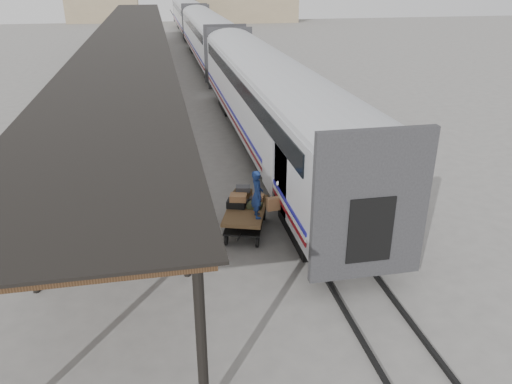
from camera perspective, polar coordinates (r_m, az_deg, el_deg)
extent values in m
plane|color=slate|center=(16.50, -3.63, -5.22)|extent=(160.00, 160.00, 0.00)
cube|color=silver|center=(23.50, 1.35, 10.54)|extent=(3.00, 24.00, 2.90)
cube|color=#28282B|center=(12.75, 12.96, -1.88)|extent=(3.04, 0.22, 3.50)
cube|color=black|center=(23.03, -2.41, 12.55)|extent=(0.04, 22.08, 0.65)
cube|color=black|center=(23.94, 1.31, 6.58)|extent=(2.55, 23.04, 0.50)
cube|color=silver|center=(48.87, -5.54, 17.39)|extent=(3.00, 24.00, 2.90)
cube|color=#28282B|center=(37.15, -3.51, 15.43)|extent=(3.04, 0.22, 3.50)
cube|color=black|center=(48.65, -7.46, 18.34)|extent=(0.04, 22.08, 0.65)
cube|color=black|center=(49.09, -5.46, 15.41)|extent=(2.55, 23.04, 0.50)
cube|color=silver|center=(74.68, -7.80, 19.48)|extent=(3.00, 24.00, 2.90)
cube|color=#28282B|center=(62.85, -6.99, 18.74)|extent=(3.04, 0.22, 3.50)
cube|color=black|center=(74.53, -9.08, 20.10)|extent=(0.04, 22.08, 0.65)
cube|color=black|center=(74.82, -7.73, 18.19)|extent=(2.55, 23.04, 0.50)
cube|color=black|center=(15.46, 3.60, 1.56)|extent=(0.50, 1.70, 2.00)
imported|color=white|center=(15.51, 3.59, 1.09)|extent=(0.72, 0.89, 1.72)
cube|color=#9B6A42|center=(15.54, 2.24, -1.32)|extent=(0.57, 0.25, 0.42)
cube|color=#422B19|center=(38.56, -14.20, 17.20)|extent=(4.60, 64.00, 0.18)
cube|color=black|center=(38.55, -14.22, 17.38)|extent=(4.90, 64.30, 0.06)
cylinder|color=black|center=(38.96, -16.99, 13.98)|extent=(0.20, 0.20, 4.00)
cylinder|color=black|center=(69.67, -14.94, 18.15)|extent=(0.20, 0.20, 4.00)
cylinder|color=black|center=(9.47, -6.32, -15.63)|extent=(0.20, 0.20, 4.00)
cylinder|color=black|center=(38.79, -10.79, 14.53)|extent=(0.20, 0.20, 4.00)
cylinder|color=black|center=(69.58, -11.40, 18.45)|extent=(0.20, 0.20, 4.00)
cube|color=black|center=(49.15, -6.28, 14.40)|extent=(0.10, 150.00, 0.12)
cube|color=black|center=(49.30, -4.57, 14.49)|extent=(0.10, 150.00, 0.12)
cube|color=tan|center=(96.80, -17.11, 19.91)|extent=(12.00, 8.00, 6.00)
cube|color=brown|center=(16.47, -1.16, -2.09)|extent=(1.94, 2.67, 0.12)
cube|color=black|center=(16.62, -1.15, -3.18)|extent=(1.82, 2.55, 0.06)
cylinder|color=black|center=(15.99, -3.42, -5.40)|extent=(0.20, 0.40, 0.40)
cylinder|color=black|center=(15.85, 0.16, -5.63)|extent=(0.20, 0.40, 0.40)
cylinder|color=black|center=(17.65, -2.31, -2.42)|extent=(0.20, 0.40, 0.40)
cylinder|color=black|center=(17.52, 0.92, -2.60)|extent=(0.20, 0.40, 0.40)
cube|color=#3D3D3F|center=(16.90, -1.59, -0.75)|extent=(0.76, 0.62, 0.22)
cube|color=#9B6A42|center=(17.00, 0.03, -0.65)|extent=(0.62, 0.53, 0.19)
cube|color=black|center=(16.52, -2.26, -1.33)|extent=(0.71, 0.61, 0.24)
cube|color=#40482B|center=(16.45, -0.15, -1.56)|extent=(0.56, 0.51, 0.17)
cube|color=#48341D|center=(16.81, -1.54, -0.09)|extent=(0.69, 0.62, 0.20)
cube|color=#9B6A42|center=(16.40, -2.04, -0.64)|extent=(0.63, 0.52, 0.22)
cube|color=#3D3D3F|center=(16.68, -1.49, 0.39)|extent=(0.54, 0.43, 0.17)
cube|color=maroon|center=(36.07, -11.55, 11.47)|extent=(0.93, 1.55, 0.93)
cube|color=maroon|center=(36.35, -11.64, 12.56)|extent=(0.88, 0.62, 0.36)
cylinder|color=black|center=(35.60, -12.16, 10.63)|extent=(0.12, 0.37, 0.37)
cylinder|color=black|center=(35.60, -10.81, 10.74)|extent=(0.12, 0.37, 0.37)
cylinder|color=black|center=(36.71, -12.16, 11.02)|extent=(0.12, 0.37, 0.37)
cylinder|color=black|center=(36.71, -10.86, 11.13)|extent=(0.12, 0.37, 0.37)
imported|color=navy|center=(15.57, 0.14, -0.24)|extent=(0.38, 0.57, 1.57)
imported|color=black|center=(26.89, -12.58, 8.14)|extent=(1.25, 0.82, 1.97)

